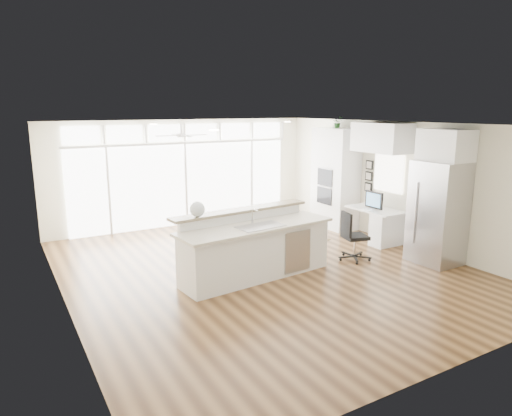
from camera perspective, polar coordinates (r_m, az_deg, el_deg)
floor at (r=8.73m, az=1.04°, el=-7.65°), size 7.00×8.00×0.02m
ceiling at (r=8.21m, az=1.11°, el=10.42°), size 7.00×8.00×0.02m
wall_back at (r=11.92m, az=-8.97°, el=4.38°), size 7.00×0.04×2.70m
wall_front at (r=5.47m, az=23.49°, el=-6.08°), size 7.00×0.04×2.70m
wall_left at (r=7.24m, az=-23.36°, el=-1.68°), size 0.04×8.00×2.70m
wall_right at (r=10.58m, az=17.53°, el=2.95°), size 0.04×8.00×2.70m
glass_wall at (r=11.91m, az=-8.81°, el=2.92°), size 5.80×0.06×2.08m
transom_row at (r=11.77m, az=-9.03°, el=9.32°), size 5.90×0.06×0.40m
desk_window at (r=10.73m, az=16.27°, el=4.23°), size 0.04×0.85×0.85m
ceiling_fan at (r=10.52m, az=-9.33°, el=9.50°), size 1.16×1.16×0.32m
recessed_lights at (r=8.38m, az=0.39°, el=10.32°), size 3.40×3.00×0.02m
oven_cabinet at (r=11.65m, az=9.87°, el=3.67°), size 0.64×1.20×2.50m
desk_nook at (r=10.72m, az=14.67°, el=-2.07°), size 0.72×1.30×0.76m
upper_cabinets at (r=10.44m, az=15.43°, el=8.49°), size 0.64×1.30×0.64m
refrigerator at (r=9.50m, az=21.77°, el=-0.55°), size 0.76×0.90×2.00m
fridge_cabinet at (r=9.36m, az=22.64°, el=7.27°), size 0.64×0.90×0.60m
framed_photos at (r=11.18m, az=13.94°, el=3.90°), size 0.06×0.22×0.80m
kitchen_island at (r=8.16m, az=0.03°, el=-4.70°), size 3.04×1.40×1.17m
rug at (r=10.53m, az=6.66°, el=-4.10°), size 1.02×0.87×0.01m
office_chair at (r=9.29m, az=12.30°, el=-3.47°), size 0.61×0.58×0.98m
fishbowl at (r=7.81m, az=-7.36°, el=-0.13°), size 0.31×0.31×0.27m
monitor at (r=10.53m, az=14.54°, el=0.99°), size 0.09×0.51×0.42m
keyboard at (r=10.46m, az=13.81°, el=-0.20°), size 0.12×0.29×0.01m
potted_plant at (r=11.53m, az=10.12°, el=10.35°), size 0.25×0.28×0.21m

